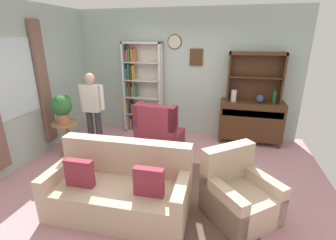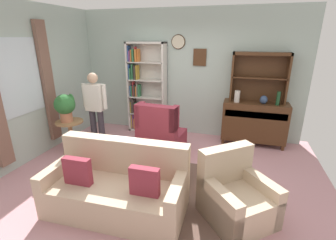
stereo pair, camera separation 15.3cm
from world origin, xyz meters
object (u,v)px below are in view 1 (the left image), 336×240
object	(u,v)px
book_stack	(159,151)
plant_stand	(68,135)
couch_floral	(120,189)
person_reading	(93,107)
sideboard	(250,120)
armchair_floral	(238,195)
potted_plant_small	(83,150)
coffee_table	(160,159)
vase_tall	(234,96)
wingback_chair	(159,136)
vase_round	(260,99)
sideboard_hutch	(256,70)
bottle_wine	(274,97)
bookshelf	(140,89)
potted_plant_large	(62,107)

from	to	relation	value
book_stack	plant_stand	bearing A→B (deg)	170.91
couch_floral	person_reading	xyz separation A→B (m)	(-1.28, 1.59, 0.59)
sideboard	armchair_floral	xyz separation A→B (m)	(-0.28, -2.45, -0.22)
sideboard	potted_plant_small	world-z (taller)	sideboard
plant_stand	coffee_table	xyz separation A→B (m)	(1.97, -0.39, -0.06)
sideboard	vase_tall	bearing A→B (deg)	-168.37
wingback_chair	potted_plant_small	xyz separation A→B (m)	(-1.35, -0.52, -0.21)
sideboard	vase_round	world-z (taller)	vase_round
sideboard	vase_tall	distance (m)	0.66
sideboard_hutch	bottle_wine	world-z (taller)	sideboard_hutch
sideboard	person_reading	distance (m)	3.29
sideboard_hutch	vase_round	world-z (taller)	sideboard_hutch
bookshelf	book_stack	size ratio (longest dim) A/B	10.04
vase_round	person_reading	xyz separation A→B (m)	(-3.19, -1.07, -0.10)
plant_stand	coffee_table	world-z (taller)	plant_stand
sideboard_hutch	couch_floral	bearing A→B (deg)	-122.16
sideboard_hutch	vase_tall	xyz separation A→B (m)	(-0.39, -0.19, -0.52)
vase_round	armchair_floral	bearing A→B (deg)	-99.69
sideboard	coffee_table	world-z (taller)	sideboard
bottle_wine	couch_floral	distance (m)	3.50
sideboard_hutch	sideboard	bearing A→B (deg)	-90.00
vase_tall	coffee_table	distance (m)	2.20
vase_tall	bottle_wine	distance (m)	0.78
potted_plant_large	coffee_table	size ratio (longest dim) A/B	0.66
vase_tall	armchair_floral	xyz separation A→B (m)	(0.11, -2.37, -0.75)
bottle_wine	potted_plant_small	distance (m)	3.88
sideboard_hutch	potted_plant_small	bearing A→B (deg)	-151.61
sideboard_hutch	vase_round	size ratio (longest dim) A/B	6.47
armchair_floral	book_stack	size ratio (longest dim) A/B	5.17
plant_stand	person_reading	size ratio (longest dim) A/B	0.43
person_reading	coffee_table	size ratio (longest dim) A/B	1.95
vase_round	bottle_wine	size ratio (longest dim) A/B	0.63
coffee_table	potted_plant_small	bearing A→B (deg)	169.37
plant_stand	potted_plant_large	bearing A→B (deg)	-146.21
vase_round	couch_floral	distance (m)	3.35
sideboard	couch_floral	world-z (taller)	sideboard
bookshelf	vase_tall	size ratio (longest dim) A/B	8.66
bookshelf	coffee_table	size ratio (longest dim) A/B	2.62
person_reading	book_stack	bearing A→B (deg)	-23.00
wingback_chair	person_reading	bearing A→B (deg)	-175.77
sideboard	vase_tall	xyz separation A→B (m)	(-0.39, -0.08, 0.53)
sideboard_hutch	bottle_wine	xyz separation A→B (m)	(0.39, -0.20, -0.50)
armchair_floral	potted_plant_large	size ratio (longest dim) A/B	2.04
person_reading	couch_floral	bearing A→B (deg)	-51.17
book_stack	bottle_wine	bearing A→B (deg)	41.45
vase_tall	armchair_floral	bearing A→B (deg)	-87.26
sideboard	coffee_table	size ratio (longest dim) A/B	1.62
sideboard_hutch	wingback_chair	bearing A→B (deg)	-146.65
bookshelf	potted_plant_large	bearing A→B (deg)	-121.16
vase_tall	person_reading	distance (m)	2.88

